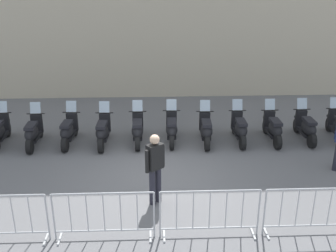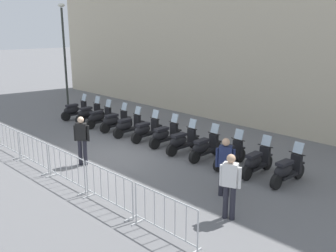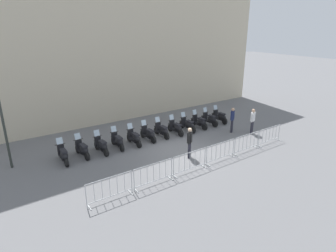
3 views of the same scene
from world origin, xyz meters
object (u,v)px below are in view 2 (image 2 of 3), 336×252
Objects in this scene: barrier_segment_5 at (164,217)px; officer_by_barriers at (230,183)px; motorcycle_6 at (165,135)px; motorcycle_11 at (287,170)px; motorcycle_8 at (205,148)px; street_lamp at (64,47)px; motorcycle_7 at (182,142)px; motorcycle_3 at (115,121)px; motorcycle_1 at (89,113)px; motorcycle_2 at (100,118)px; motorcycle_4 at (128,126)px; officer_near_row_end at (82,138)px; barrier_segment_4 at (108,189)px; motorcycle_0 at (75,110)px; motorcycle_5 at (146,130)px; barrier_segment_2 at (33,152)px; motorcycle_9 at (229,155)px; motorcycle_10 at (256,162)px; barrier_segment_1 at (7,139)px; barrier_segment_3 at (66,168)px; officer_mid_plaza at (225,164)px.

barrier_segment_5 is 1.16× the size of officer_by_barriers.
motorcycle_11 is at bearing 9.01° from motorcycle_6.
street_lamp reaches higher than motorcycle_8.
street_lamp reaches higher than motorcycle_7.
officer_by_barriers is (8.88, -1.57, 0.53)m from motorcycle_3.
motorcycle_2 is at bearing 2.48° from motorcycle_1.
motorcycle_3 is at bearing -0.36° from street_lamp.
motorcycle_1 and motorcycle_4 have the same top height.
officer_near_row_end is at bearing -55.58° from motorcycle_4.
motorcycle_6 is 0.86× the size of barrier_segment_4.
motorcycle_0 is at bearing -171.03° from motorcycle_4.
motorcycle_5 is at bearing -170.54° from motorcycle_11.
motorcycle_6 is 5.02m from barrier_segment_2.
motorcycle_9 is (8.41, 1.27, 0.00)m from motorcycle_1.
motorcycle_8 is at bearing 60.69° from barrier_segment_2.
barrier_segment_4 is at bearing -61.82° from motorcycle_7.
motorcycle_4 is 0.86× the size of barrier_segment_2.
motorcycle_4 is (1.07, 0.08, 0.00)m from motorcycle_3.
motorcycle_2 is 1.00× the size of motorcycle_10.
officer_by_barriers is at bearing -44.68° from motorcycle_9.
motorcycle_7 is at bearing -169.38° from motorcycle_11.
street_lamp is at bearing -174.54° from motorcycle_11.
officer_near_row_end is (0.82, 1.44, 0.46)m from barrier_segment_2.
motorcycle_7 reaches higher than barrier_segment_5.
barrier_segment_1 is (3.37, -4.16, 0.07)m from motorcycle_0.
motorcycle_5 is 0.85× the size of barrier_segment_5.
barrier_segment_2 is 1.16× the size of officer_by_barriers.
barrier_segment_3 is at bearing -110.45° from motorcycle_9.
officer_mid_plaza is at bearing 25.54° from officer_near_row_end.
barrier_segment_3 is at bearing 9.19° from barrier_segment_1.
motorcycle_10 is 0.30× the size of street_lamp.
officer_mid_plaza reaches higher than barrier_segment_2.
motorcycle_2 is 2.12m from motorcycle_4.
motorcycle_10 is at bearing 9.06° from motorcycle_3.
barrier_segment_3 is (4.43, -4.07, 0.07)m from motorcycle_3.
motorcycle_1 is at bearing 177.52° from officer_mid_plaza.
motorcycle_9 is at bearing 8.58° from motorcycle_1.
motorcycle_5 is at bearing -171.45° from motorcycle_8.
officer_near_row_end is at bearing 60.31° from barrier_segment_2.
motorcycle_8 reaches higher than barrier_segment_3.
motorcycle_1 is 11.06m from officer_by_barriers.
barrier_segment_2 is 1.16× the size of officer_mid_plaza.
motorcycle_10 is 4.97m from barrier_segment_4.
motorcycle_2 is 10.01m from officer_by_barriers.
motorcycle_6 is 6.13m from officer_by_barriers.
motorcycle_6 reaches higher than barrier_segment_5.
barrier_segment_3 is at bearing -170.81° from barrier_segment_4.
motorcycle_3 is 1.00× the size of motorcycle_8.
motorcycle_5 is 1.00× the size of motorcycle_11.
motorcycle_9 reaches higher than barrier_segment_1.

